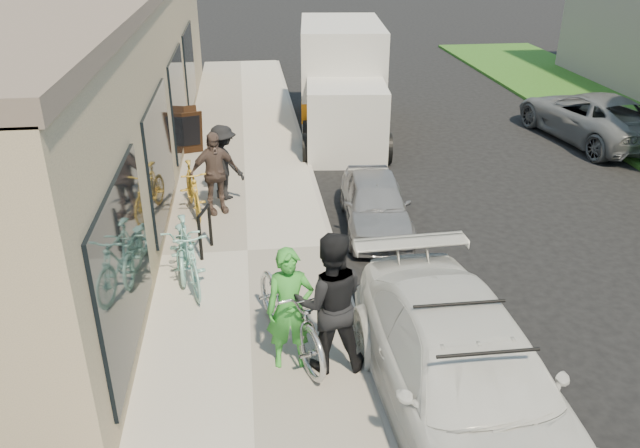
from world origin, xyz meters
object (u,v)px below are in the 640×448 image
moving_truck (342,85)px  bystander_a (223,162)px  cruiser_bike_a (188,254)px  tandem_bike (291,310)px  cruiser_bike_b (183,244)px  far_car_gray (591,116)px  sandwich_board (187,131)px  bystander_b (214,173)px  woman_rider (290,309)px  man_standing (330,302)px  cruiser_bike_c (193,189)px  bike_rack (205,227)px  sedan_white (465,376)px  sedan_silver (375,203)px

moving_truck → bystander_a: 5.95m
moving_truck → cruiser_bike_a: moving_truck is taller
tandem_bike → cruiser_bike_b: bearing=106.3°
far_car_gray → sandwich_board: bearing=-7.0°
bystander_b → woman_rider: bearing=-97.9°
moving_truck → bystander_a: moving_truck is taller
man_standing → cruiser_bike_c: bearing=-66.2°
far_car_gray → bystander_b: bystander_b is taller
cruiser_bike_b → cruiser_bike_a: bearing=-80.5°
tandem_bike → cruiser_bike_a: bearing=111.2°
bike_rack → sandwich_board: 5.50m
bike_rack → sandwich_board: (-0.66, 5.46, 0.06)m
moving_truck → sedan_white: bearing=-85.9°
bystander_b → cruiser_bike_c: bearing=157.6°
sandwich_board → cruiser_bike_b: 5.98m
sedan_white → moving_truck: (0.37, 11.83, 0.60)m
far_car_gray → bystander_a: bystander_a is taller
sedan_white → sedan_silver: bearing=87.0°
far_car_gray → cruiser_bike_c: 11.20m
bike_rack → moving_truck: (3.54, 7.40, 0.64)m
far_car_gray → cruiser_bike_c: (-10.49, -3.94, -0.00)m
bike_rack → cruiser_bike_a: 1.07m
sedan_silver → far_car_gray: far_car_gray is taller
sedan_silver → cruiser_bike_b: 3.84m
woman_rider → man_standing: bearing=-9.4°
far_car_gray → bike_rack: bearing=21.0°
woman_rider → bike_rack: bearing=111.7°
bike_rack → far_car_gray: far_car_gray is taller
far_car_gray → tandem_bike: size_ratio=2.12×
woman_rider → cruiser_bike_a: woman_rider is taller
bystander_b → cruiser_bike_b: bearing=-122.4°
sedan_white → tandem_bike: 2.45m
sedan_silver → moving_truck: (0.32, 6.46, 0.77)m
sedan_silver → sandwich_board: bearing=135.3°
bystander_a → bystander_b: size_ratio=0.95×
moving_truck → cruiser_bike_b: (-3.88, -7.91, -0.69)m
far_car_gray → cruiser_bike_c: bearing=12.4°
bike_rack → woman_rider: bearing=-69.1°
tandem_bike → sedan_white: bearing=-57.4°
cruiser_bike_a → bystander_b: size_ratio=1.07×
sandwich_board → tandem_bike: (1.94, -8.33, 0.02)m
moving_truck → tandem_bike: size_ratio=2.76×
bike_rack → man_standing: bearing=-62.5°
man_standing → bystander_a: man_standing is taller
bike_rack → bystander_a: (0.29, 2.42, 0.29)m
tandem_bike → cruiser_bike_b: size_ratio=1.29×
sedan_white → moving_truck: bearing=85.8°
sandwich_board → man_standing: bearing=-90.9°
cruiser_bike_c → bystander_b: (0.45, -0.02, 0.33)m
cruiser_bike_b → moving_truck: bearing=59.9°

